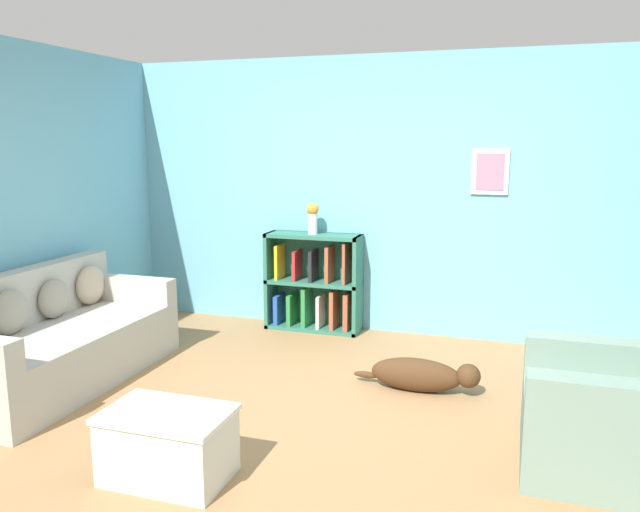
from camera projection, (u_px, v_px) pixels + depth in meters
ground_plane at (301, 426)px, 4.03m from camera, size 14.00×14.00×0.00m
wall_back at (380, 196)px, 5.90m from camera, size 5.60×0.13×2.60m
couch at (54, 342)px, 4.74m from camera, size 0.87×1.92×0.84m
bookshelf at (314, 285)px, 6.05m from camera, size 0.92×0.29×0.94m
recliner_chair at (620, 413)px, 3.44m from camera, size 0.90×0.88×0.93m
coffee_table at (168, 442)px, 3.37m from camera, size 0.68×0.45×0.39m
dog at (422, 375)px, 4.57m from camera, size 0.95×0.22×0.25m
vase at (313, 216)px, 5.91m from camera, size 0.12×0.12×0.30m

